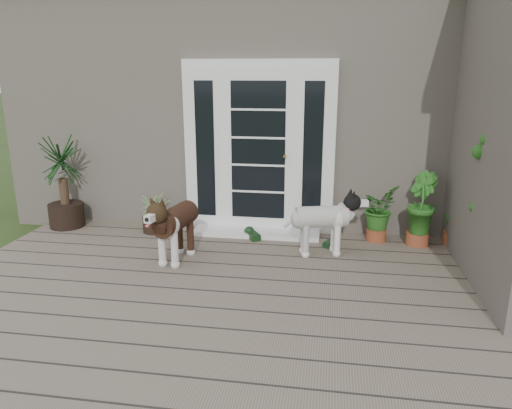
# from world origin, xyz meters

# --- Properties ---
(deck) EXTENTS (6.20, 4.60, 0.12)m
(deck) POSITION_xyz_m (0.00, 0.40, 0.06)
(deck) COLOR #6B5B4C
(deck) RESTS_ON ground
(house_main) EXTENTS (7.40, 4.00, 3.10)m
(house_main) POSITION_xyz_m (0.00, 4.65, 1.55)
(house_main) COLOR #665E54
(house_main) RESTS_ON ground
(door_unit) EXTENTS (1.90, 0.14, 2.15)m
(door_unit) POSITION_xyz_m (-0.20, 2.60, 1.19)
(door_unit) COLOR white
(door_unit) RESTS_ON deck
(door_step) EXTENTS (1.60, 0.40, 0.05)m
(door_step) POSITION_xyz_m (-0.20, 2.40, 0.14)
(door_step) COLOR white
(door_step) RESTS_ON deck
(brindle_dog) EXTENTS (0.50, 0.88, 0.69)m
(brindle_dog) POSITION_xyz_m (-0.93, 1.42, 0.47)
(brindle_dog) COLOR #3E2216
(brindle_dog) RESTS_ON deck
(white_dog) EXTENTS (0.83, 0.52, 0.65)m
(white_dog) POSITION_xyz_m (0.63, 1.84, 0.44)
(white_dog) COLOR white
(white_dog) RESTS_ON deck
(spider_plant) EXTENTS (0.70, 0.70, 0.57)m
(spider_plant) POSITION_xyz_m (-1.51, 2.31, 0.41)
(spider_plant) COLOR #9ABD74
(spider_plant) RESTS_ON deck
(yucca) EXTENTS (0.95, 0.95, 1.24)m
(yucca) POSITION_xyz_m (-2.75, 2.33, 0.74)
(yucca) COLOR black
(yucca) RESTS_ON deck
(herb_a) EXTENTS (0.64, 0.64, 0.61)m
(herb_a) POSITION_xyz_m (1.29, 2.40, 0.42)
(herb_a) COLOR #2C5E1B
(herb_a) RESTS_ON deck
(herb_b) EXTENTS (0.50, 0.50, 0.66)m
(herb_b) POSITION_xyz_m (1.76, 2.33, 0.45)
(herb_b) COLOR #25611B
(herb_b) RESTS_ON deck
(herb_c) EXTENTS (0.37, 0.37, 0.54)m
(herb_c) POSITION_xyz_m (2.22, 2.40, 0.39)
(herb_c) COLOR #17511B
(herb_c) RESTS_ON deck
(sapling) EXTENTS (0.60, 0.60, 1.58)m
(sapling) POSITION_xyz_m (2.28, 1.49, 0.91)
(sapling) COLOR #1D641C
(sapling) RESTS_ON deck
(clog_left) EXTENTS (0.31, 0.36, 0.10)m
(clog_left) POSITION_xyz_m (-0.22, 2.25, 0.17)
(clog_left) COLOR black
(clog_left) RESTS_ON deck
(clog_right) EXTENTS (0.25, 0.31, 0.09)m
(clog_right) POSITION_xyz_m (0.75, 2.14, 0.16)
(clog_right) COLOR black
(clog_right) RESTS_ON deck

